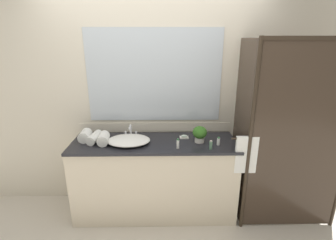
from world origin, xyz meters
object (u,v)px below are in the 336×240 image
Objects in this scene: amenity_bottle_shampoo at (211,145)px; rolled_towel_middle at (95,138)px; amenity_bottle_body_wash at (178,144)px; potted_plant at (200,133)px; soap_dish at (184,137)px; faucet at (131,133)px; rolled_towel_near_edge at (85,136)px; sink_basin at (129,140)px; amenity_bottle_conditioner at (218,141)px; rolled_towel_far_edge at (103,139)px.

rolled_towel_middle reaches higher than amenity_bottle_shampoo.
amenity_bottle_body_wash is (-0.33, 0.03, 0.00)m from amenity_bottle_shampoo.
potted_plant is 0.75× the size of rolled_towel_middle.
rolled_towel_middle is at bearing -174.47° from soap_dish.
rolled_towel_near_edge is (-0.49, -0.11, 0.01)m from faucet.
sink_basin is 0.54m from amenity_bottle_body_wash.
amenity_bottle_conditioner is (0.96, -0.06, 0.01)m from sink_basin.
rolled_towel_far_edge is at bearing -178.52° from potted_plant.
potted_plant is 0.29m from amenity_bottle_body_wash.
amenity_bottle_body_wash is 0.92m from rolled_towel_middle.
faucet is 1.70× the size of soap_dish.
sink_basin is 0.77m from potted_plant.
faucet reaches higher than rolled_towel_near_edge.
amenity_bottle_shampoo is at bearing -5.30° from amenity_bottle_body_wash.
sink_basin is 2.30× the size of rolled_towel_far_edge.
amenity_bottle_shampoo reaches higher than soap_dish.
soap_dish is 0.40m from amenity_bottle_conditioner.
rolled_towel_middle is (-0.98, -0.10, 0.03)m from soap_dish.
potted_plant reaches higher than sink_basin.
rolled_towel_near_edge is (-0.49, 0.08, 0.03)m from sink_basin.
faucet is at bearing 157.12° from amenity_bottle_shampoo.
potted_plant is 1.80× the size of soap_dish.
soap_dish is at bearing 72.86° from amenity_bottle_body_wash.
amenity_bottle_conditioner is at bearing -3.88° from sink_basin.
amenity_bottle_conditioner is (0.43, 0.08, -0.01)m from amenity_bottle_body_wash.
rolled_towel_middle reaches higher than amenity_bottle_conditioner.
rolled_towel_middle is at bearing -16.30° from rolled_towel_near_edge.
sink_basin is at bearing -6.54° from rolled_towel_middle.
amenity_bottle_body_wash is 0.44m from amenity_bottle_conditioner.
rolled_towel_middle is at bearing 154.29° from rolled_towel_far_edge.
faucet reaches higher than rolled_towel_middle.
amenity_bottle_conditioner is at bearing -14.90° from faucet.
amenity_bottle_conditioner is at bearing 46.86° from amenity_bottle_shampoo.
rolled_towel_near_edge is 0.76× the size of rolled_towel_middle.
potted_plant is (0.77, 0.02, 0.07)m from sink_basin.
potted_plant is 0.21m from amenity_bottle_conditioner.
rolled_towel_middle is (0.11, -0.03, -0.01)m from rolled_towel_near_edge.
potted_plant is at bearing 1.48° from rolled_towel_far_edge.
rolled_towel_far_edge is (-1.03, -0.03, -0.04)m from potted_plant.
rolled_towel_near_edge is at bearing 167.92° from amenity_bottle_body_wash.
potted_plant is 1.03m from rolled_towel_far_edge.
potted_plant is 0.99× the size of rolled_towel_near_edge.
amenity_bottle_body_wash reaches higher than amenity_bottle_conditioner.
potted_plant is 0.89× the size of rolled_towel_far_edge.
soap_dish is (0.61, -0.05, -0.03)m from faucet.
rolled_towel_far_edge is (-1.12, 0.16, 0.01)m from amenity_bottle_shampoo.
faucet is at bearing 36.88° from rolled_towel_far_edge.
soap_dish is 1.04× the size of amenity_bottle_shampoo.
rolled_towel_far_edge is at bearing -25.71° from rolled_towel_middle.
rolled_towel_near_edge is (-1.44, 0.14, 0.02)m from amenity_bottle_conditioner.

